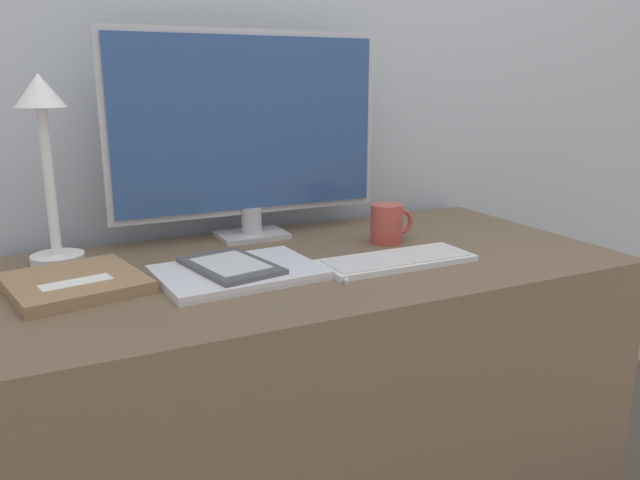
{
  "coord_description": "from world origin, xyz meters",
  "views": [
    {
      "loc": [
        -0.53,
        -0.91,
        1.06
      ],
      "look_at": [
        -0.02,
        0.13,
        0.77
      ],
      "focal_mm": 35.0,
      "sensor_mm": 36.0,
      "label": 1
    }
  ],
  "objects": [
    {
      "name": "keyboard",
      "position": [
        0.13,
        0.1,
        0.71
      ],
      "size": [
        0.32,
        0.12,
        0.01
      ],
      "color": "silver",
      "rests_on": "desk"
    },
    {
      "name": "ereader",
      "position": [
        -0.19,
        0.17,
        0.73
      ],
      "size": [
        0.17,
        0.22,
        0.01
      ],
      "color": "#4C4C51",
      "rests_on": "laptop"
    },
    {
      "name": "desk_lamp",
      "position": [
        -0.48,
        0.4,
        0.94
      ],
      "size": [
        0.1,
        0.1,
        0.37
      ],
      "color": "white",
      "rests_on": "desk"
    },
    {
      "name": "notebook",
      "position": [
        -0.46,
        0.22,
        0.72
      ],
      "size": [
        0.25,
        0.26,
        0.02
      ],
      "color": "#93704C",
      "rests_on": "desk"
    },
    {
      "name": "monitor",
      "position": [
        -0.06,
        0.43,
        0.95
      ],
      "size": [
        0.64,
        0.11,
        0.47
      ],
      "color": "#B7B7BC",
      "rests_on": "desk"
    },
    {
      "name": "coffee_mug",
      "position": [
        0.2,
        0.25,
        0.75
      ],
      "size": [
        0.11,
        0.07,
        0.09
      ],
      "color": "#B7473D",
      "rests_on": "desk"
    },
    {
      "name": "desk",
      "position": [
        0.0,
        0.2,
        0.35
      ],
      "size": [
        1.22,
        0.62,
        0.71
      ],
      "color": "brown",
      "rests_on": "ground_plane"
    },
    {
      "name": "pen",
      "position": [
        0.01,
        0.09,
        0.71
      ],
      "size": [
        0.07,
        0.13,
        0.01
      ],
      "color": "silver",
      "rests_on": "desk"
    },
    {
      "name": "wall_back",
      "position": [
        0.0,
        0.58,
        1.2
      ],
      "size": [
        3.6,
        0.05,
        2.4
      ],
      "color": "#B2BCC6",
      "rests_on": "ground_plane"
    },
    {
      "name": "laptop",
      "position": [
        -0.18,
        0.16,
        0.71
      ],
      "size": [
        0.31,
        0.23,
        0.02
      ],
      "color": "silver",
      "rests_on": "desk"
    }
  ]
}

